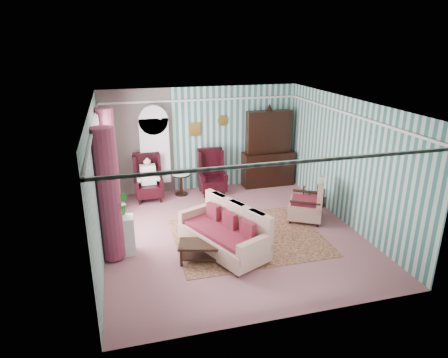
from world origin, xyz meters
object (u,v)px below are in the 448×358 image
object	(u,v)px
nest_table	(313,196)
sofa	(223,227)
wingback_right	(212,172)
plant_stand	(121,236)
floral_armchair	(306,202)
wingback_left	(148,178)
bookcase	(155,155)
round_side_table	(181,184)
coffee_table	(204,252)
dresser_hutch	(269,146)
seated_woman	(148,179)

from	to	relation	value
nest_table	sofa	distance (m)	3.33
wingback_right	plant_stand	distance (m)	3.76
plant_stand	floral_armchair	size ratio (longest dim) A/B	0.87
sofa	floral_armchair	size ratio (longest dim) A/B	2.18
wingback_left	plant_stand	size ratio (longest dim) A/B	1.56
bookcase	wingback_right	size ratio (longest dim) A/B	1.79
nest_table	floral_armchair	distance (m)	0.92
nest_table	wingback_left	bearing A→B (deg)	159.15
round_side_table	sofa	size ratio (longest dim) A/B	0.30
plant_stand	floral_armchair	bearing A→B (deg)	6.63
bookcase	nest_table	bearing A→B (deg)	-26.92
coffee_table	dresser_hutch	bearing A→B (deg)	53.62
dresser_hutch	wingback_left	distance (m)	3.55
seated_woman	floral_armchair	world-z (taller)	seated_woman
bookcase	round_side_table	distance (m)	1.07
bookcase	coffee_table	size ratio (longest dim) A/B	2.26
bookcase	floral_armchair	world-z (taller)	bookcase
plant_stand	dresser_hutch	bearing A→B (deg)	35.08
wingback_left	seated_woman	world-z (taller)	wingback_left
round_side_table	floral_armchair	bearing A→B (deg)	-42.71
seated_woman	nest_table	bearing A→B (deg)	-20.85
seated_woman	floral_armchair	distance (m)	4.16
wingback_left	sofa	world-z (taller)	wingback_left
seated_woman	nest_table	xyz separation A→B (m)	(4.07, -1.55, -0.32)
plant_stand	floral_armchair	xyz separation A→B (m)	(4.30, 0.50, 0.06)
nest_table	sofa	size ratio (longest dim) A/B	0.27
floral_armchair	round_side_table	bearing A→B (deg)	77.44
dresser_hutch	wingback_right	size ratio (longest dim) A/B	1.89
dresser_hutch	wingback_right	distance (m)	1.86
dresser_hutch	floral_armchair	bearing A→B (deg)	-90.00
plant_stand	wingback_left	bearing A→B (deg)	73.78
wingback_right	sofa	xyz separation A→B (m)	(-0.55, -3.21, -0.06)
wingback_left	coffee_table	size ratio (longest dim) A/B	1.26
bookcase	seated_woman	size ratio (longest dim) A/B	1.90
plant_stand	coffee_table	size ratio (longest dim) A/B	0.81
sofa	floral_armchair	bearing A→B (deg)	-91.69
wingback_left	floral_armchair	world-z (taller)	wingback_left
wingback_right	round_side_table	world-z (taller)	wingback_right
round_side_table	sofa	bearing A→B (deg)	-84.90
bookcase	dresser_hutch	distance (m)	3.25
nest_table	plant_stand	size ratio (longest dim) A/B	0.68
sofa	dresser_hutch	bearing A→B (deg)	-57.82
nest_table	floral_armchair	xyz separation A→B (m)	(-0.57, -0.70, 0.19)
plant_stand	sofa	size ratio (longest dim) A/B	0.40
dresser_hutch	sofa	distance (m)	4.22
round_side_table	nest_table	xyz separation A→B (m)	(3.17, -1.70, -0.03)
wingback_right	round_side_table	distance (m)	0.92
wingback_right	sofa	size ratio (longest dim) A/B	0.62
seated_woman	plant_stand	bearing A→B (deg)	-106.22
wingback_left	nest_table	world-z (taller)	wingback_left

